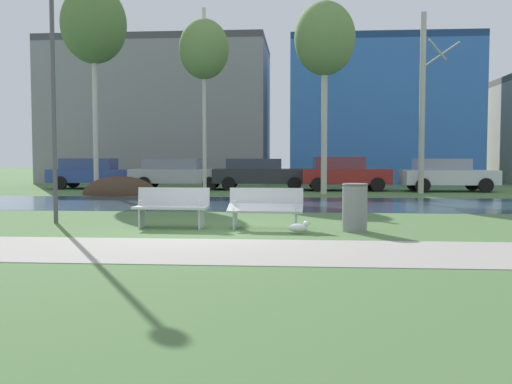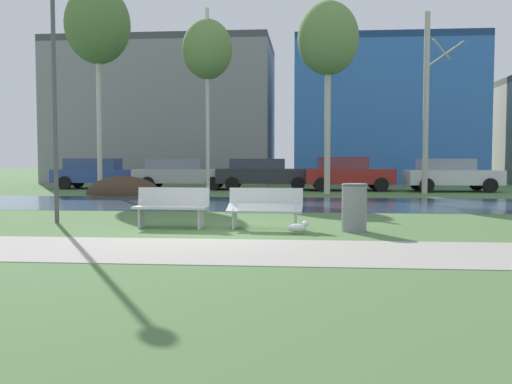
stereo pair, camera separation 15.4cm
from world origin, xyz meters
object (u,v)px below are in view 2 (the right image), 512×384
Objects in this scene: parked_van_nearest_blue at (99,173)px; parked_suv_fifth_white at (451,174)px; streetlamp at (54,56)px; parked_hatch_third_dark at (264,173)px; seagull at (298,227)px; trash_bin at (354,207)px; parked_wagon_fourth_red at (347,173)px; bench_left at (171,206)px; parked_sedan_second_silver at (182,173)px; bench_right at (265,207)px.

parked_van_nearest_blue reaches higher than parked_suv_fifth_white.
parked_hatch_third_dark is at bearing 75.52° from streetlamp.
streetlamp is 15.28m from parked_hatch_third_dark.
parked_suv_fifth_white is (8.55, -0.82, -0.01)m from parked_hatch_third_dark.
parked_van_nearest_blue is (-10.16, 16.19, 0.66)m from seagull.
trash_bin is 15.11m from parked_wagon_fourth_red.
streetlamp is 15.71m from parked_van_nearest_blue.
bench_left is 0.34× the size of parked_sedan_second_silver.
streetlamp is at bearing 165.57° from seagull.
bench_left is at bearing -107.90° from parked_wagon_fourth_red.
streetlamp reaches higher than bench_right.
parked_wagon_fourth_red reaches higher than parked_sedan_second_silver.
parked_suv_fifth_white is at bearing -3.93° from parked_sedan_second_silver.
parked_hatch_third_dark is (3.74, 14.49, -3.07)m from streetlamp.
parked_wagon_fourth_red is at bearing 86.68° from trash_bin.
bench_left is 15.55m from parked_sedan_second_silver.
parked_van_nearest_blue is at bearing 115.63° from bench_left.
parked_sedan_second_silver is (-0.27, 14.54, -3.08)m from streetlamp.
bench_right is 0.38× the size of parked_suv_fifth_white.
trash_bin is 2.16× the size of seagull.
parked_sedan_second_silver reaches higher than bench_left.
bench_right is 0.28× the size of streetlamp.
bench_left is 3.53× the size of seagull.
trash_bin is 0.21× the size of parked_sedan_second_silver.
parked_hatch_third_dark is 8.59m from parked_suv_fifth_white.
parked_suv_fifth_white is (5.48, 14.63, 0.27)m from trash_bin.
streetlamp is at bearing -104.48° from parked_hatch_third_dark.
seagull is at bearing -15.53° from bench_left.
parked_suv_fifth_white reaches higher than bench_left.
parked_wagon_fourth_red is at bearing 72.10° from bench_left.
seagull is 17.07m from parked_sedan_second_silver.
bench_left is at bearing -64.37° from parked_van_nearest_blue.
parked_wagon_fourth_red reaches higher than parked_van_nearest_blue.
parked_suv_fifth_white is at bearing -3.63° from parked_van_nearest_blue.
bench_right is 15.23m from parked_hatch_third_dark.
parked_suv_fifth_white is at bearing 48.04° from streetlamp.
bench_left is 0.39× the size of parked_wagon_fourth_red.
parked_van_nearest_blue is 1.10× the size of parked_wagon_fourth_red.
parked_wagon_fourth_red is (4.78, 14.82, 0.35)m from bench_left.
parked_van_nearest_blue is (-11.31, 15.69, 0.27)m from trash_bin.
bench_left is at bearing -78.25° from parked_sedan_second_silver.
parked_sedan_second_silver is at bearing 114.55° from trash_bin.
parked_sedan_second_silver reaches higher than bench_right.
streetlamp is 16.37m from parked_wagon_fourth_red.
streetlamp is at bearing 172.03° from trash_bin.
streetlamp reaches higher than bench_left.
parked_van_nearest_blue reaches higher than bench_right.
seagull is 0.11× the size of parked_suv_fifth_white.
streetlamp is (-5.66, 1.46, 3.73)m from seagull.
bench_right is (2.04, 0.00, 0.00)m from bench_left.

